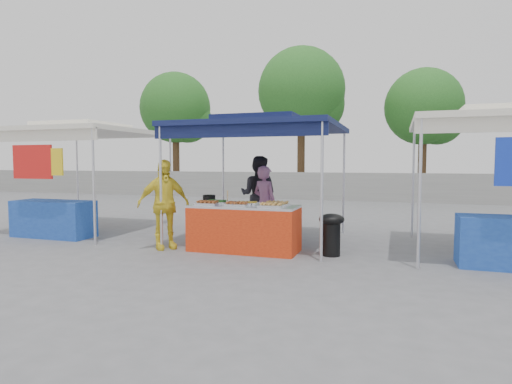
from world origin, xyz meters
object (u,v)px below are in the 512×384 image
(vendor_woman, at_px, (265,204))
(cooking_pot, at_px, (209,199))
(customer_person, at_px, (164,204))
(helper_man, at_px, (258,195))
(wok_burner, at_px, (331,231))
(vendor_table, at_px, (244,228))

(vendor_woman, bearing_deg, cooking_pot, 60.16)
(cooking_pot, height_order, customer_person, customer_person)
(vendor_woman, distance_m, helper_man, 1.01)
(wok_burner, xyz_separation_m, vendor_woman, (-1.51, 0.93, 0.34))
(cooking_pot, xyz_separation_m, wok_burner, (2.46, -0.25, -0.48))
(vendor_table, bearing_deg, helper_man, 100.32)
(vendor_table, bearing_deg, customer_person, -169.64)
(wok_burner, height_order, helper_man, helper_man)
(cooking_pot, relative_size, helper_man, 0.14)
(vendor_table, xyz_separation_m, customer_person, (-1.52, -0.28, 0.42))
(vendor_table, xyz_separation_m, vendor_woman, (0.08, 1.03, 0.36))
(vendor_woman, xyz_separation_m, customer_person, (-1.60, -1.31, 0.06))
(vendor_table, height_order, cooking_pot, cooking_pot)
(cooking_pot, distance_m, vendor_woman, 1.17)
(helper_man, bearing_deg, cooking_pot, 71.59)
(cooking_pot, bearing_deg, wok_burner, -5.86)
(wok_burner, relative_size, vendor_woman, 0.48)
(customer_person, bearing_deg, wok_burner, -39.61)
(vendor_table, height_order, wok_burner, vendor_table)
(wok_burner, distance_m, vendor_woman, 1.81)
(cooking_pot, relative_size, vendor_woman, 0.16)
(helper_man, bearing_deg, wok_burner, 136.34)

